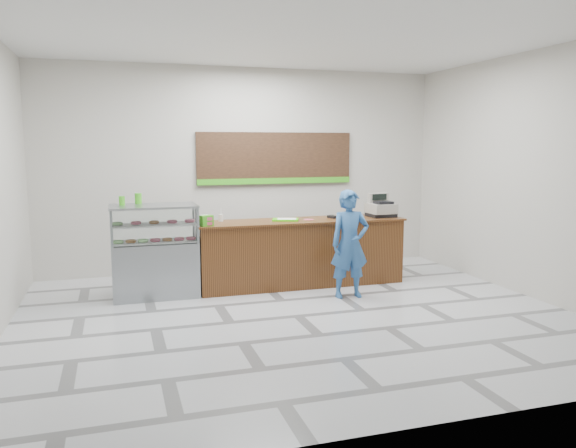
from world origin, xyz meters
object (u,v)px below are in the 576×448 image
object	(u,v)px
sales_counter	(301,252)
customer	(350,244)
cash_register	(381,208)
serving_tray	(286,219)
display_case	(155,250)

from	to	relation	value
sales_counter	customer	world-z (taller)	customer
cash_register	serving_tray	size ratio (longest dim) A/B	0.93
sales_counter	cash_register	bearing A→B (deg)	-0.48
serving_tray	customer	world-z (taller)	customer
sales_counter	serving_tray	xyz separation A→B (m)	(-0.24, 0.03, 0.52)
display_case	cash_register	bearing A→B (deg)	-0.18
cash_register	customer	size ratio (longest dim) A/B	0.28
sales_counter	display_case	xyz separation A→B (m)	(-2.22, -0.00, 0.16)
sales_counter	display_case	distance (m)	2.23
sales_counter	cash_register	world-z (taller)	cash_register
serving_tray	customer	xyz separation A→B (m)	(0.69, -0.90, -0.27)
serving_tray	customer	distance (m)	1.17
serving_tray	customer	size ratio (longest dim) A/B	0.30
sales_counter	cash_register	distance (m)	1.51
display_case	serving_tray	distance (m)	2.01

